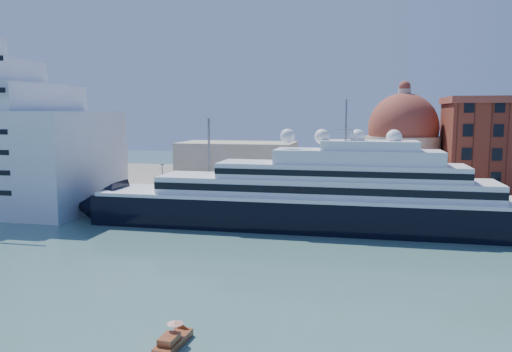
# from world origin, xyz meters

# --- Properties ---
(ground) EXTENTS (400.00, 400.00, 0.00)m
(ground) POSITION_xyz_m (0.00, 0.00, 0.00)
(ground) COLOR #3C6968
(ground) RESTS_ON ground
(quay) EXTENTS (180.00, 10.00, 2.50)m
(quay) POSITION_xyz_m (0.00, 34.00, 1.25)
(quay) COLOR gray
(quay) RESTS_ON ground
(land) EXTENTS (260.00, 72.00, 2.00)m
(land) POSITION_xyz_m (0.00, 75.00, 1.00)
(land) COLOR slate
(land) RESTS_ON ground
(quay_fence) EXTENTS (180.00, 0.10, 1.20)m
(quay_fence) POSITION_xyz_m (0.00, 29.50, 3.10)
(quay_fence) COLOR slate
(quay_fence) RESTS_ON quay
(superyacht) EXTENTS (94.15, 13.05, 28.14)m
(superyacht) POSITION_xyz_m (0.21, 23.00, 4.86)
(superyacht) COLOR black
(superyacht) RESTS_ON ground
(service_barge) EXTENTS (11.78, 4.99, 2.58)m
(service_barge) POSITION_xyz_m (-51.93, 20.79, 0.74)
(service_barge) COLOR white
(service_barge) RESTS_ON ground
(water_taxi) EXTENTS (2.16, 5.37, 2.49)m
(water_taxi) POSITION_xyz_m (-4.66, -28.10, 0.60)
(water_taxi) COLOR maroon
(water_taxi) RESTS_ON ground
(church) EXTENTS (66.00, 18.00, 25.50)m
(church) POSITION_xyz_m (6.39, 57.72, 10.91)
(church) COLOR beige
(church) RESTS_ON land
(lamp_posts) EXTENTS (120.80, 2.40, 18.00)m
(lamp_posts) POSITION_xyz_m (-12.67, 32.27, 9.84)
(lamp_posts) COLOR slate
(lamp_posts) RESTS_ON quay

